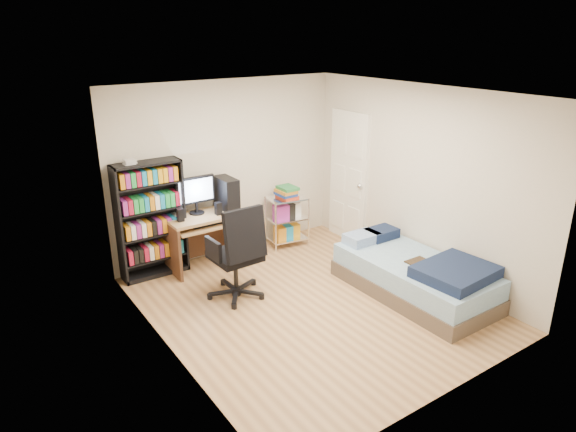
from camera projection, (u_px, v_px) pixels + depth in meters
room at (312, 206)px, 5.77m from camera, size 3.58×4.08×2.58m
media_shelf at (151, 219)px, 6.69m from camera, size 0.88×0.29×1.62m
computer_desk at (209, 217)px, 7.06m from camera, size 1.01×0.59×1.28m
office_chair at (238, 269)px, 6.24m from camera, size 0.74×0.74×1.20m
wire_cart at (287, 207)px, 7.72m from camera, size 0.63×0.49×0.93m
bed at (416, 276)px, 6.36m from camera, size 1.01×2.02×0.58m
door at (348, 177)px, 7.82m from camera, size 0.12×0.80×2.00m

